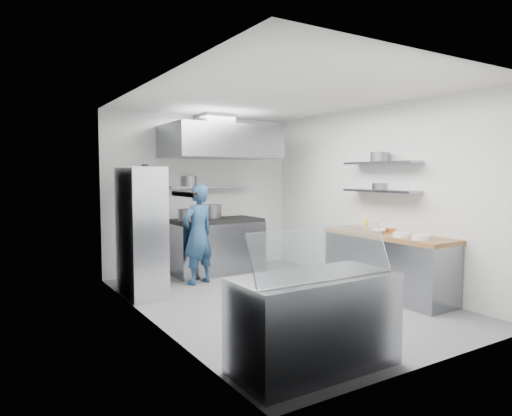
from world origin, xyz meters
TOP-DOWN VIEW (x-y plane):
  - floor at (0.00, 0.00)m, footprint 5.00×5.00m
  - ceiling at (0.00, 0.00)m, footprint 5.00×5.00m
  - wall_back at (0.00, 2.50)m, footprint 3.60×2.80m
  - wall_front at (0.00, -2.50)m, footprint 3.60×2.80m
  - wall_left at (-1.80, 0.00)m, footprint 2.80×5.00m
  - wall_right at (1.80, 0.00)m, footprint 2.80×5.00m
  - gas_range at (0.10, 2.10)m, footprint 1.60×0.80m
  - cooktop at (0.10, 2.10)m, footprint 1.57×0.78m
  - stock_pot_left at (-0.48, 2.10)m, footprint 0.26×0.26m
  - stock_pot_mid at (0.12, 2.34)m, footprint 0.37×0.37m
  - over_range_shelf at (0.10, 2.34)m, footprint 1.60×0.30m
  - shelf_pot_a at (-0.25, 2.47)m, footprint 0.27×0.27m
  - extractor_hood at (0.10, 1.93)m, footprint 1.90×1.15m
  - hood_duct at (0.10, 2.15)m, footprint 0.55×0.55m
  - red_firebox at (-1.25, 2.44)m, footprint 0.22×0.10m
  - chef at (-0.53, 1.49)m, footprint 0.66×0.53m
  - wire_rack at (-1.53, 1.25)m, footprint 0.50×0.90m
  - rack_bin_a at (-1.53, 0.95)m, footprint 0.16×0.20m
  - rack_bin_b at (-1.53, 1.32)m, footprint 0.14×0.18m
  - rack_jar at (-1.48, 1.17)m, footprint 0.10×0.10m
  - knife_strip at (-1.78, -0.90)m, footprint 0.04×0.55m
  - prep_counter_base at (1.48, -0.60)m, footprint 0.62×2.00m
  - prep_counter_top at (1.48, -0.60)m, footprint 0.65×2.04m
  - plate_stack_a at (1.37, -1.26)m, footprint 0.23×0.23m
  - plate_stack_b at (1.38, -0.94)m, footprint 0.24×0.24m
  - copper_pan at (1.64, -0.51)m, footprint 0.15×0.15m
  - squeeze_bottle at (1.46, -0.18)m, footprint 0.06×0.06m
  - mixing_bowl at (1.38, -0.48)m, footprint 0.27×0.27m
  - wall_shelf_lower at (1.64, -0.30)m, footprint 0.30×1.30m
  - wall_shelf_upper at (1.64, -0.30)m, footprint 0.30×1.30m
  - shelf_pot_c at (1.51, -0.41)m, footprint 0.23×0.23m
  - shelf_pot_d at (1.64, -0.27)m, footprint 0.27×0.27m
  - display_case at (-1.00, -2.00)m, footprint 1.50×0.70m
  - display_glass at (-1.00, -2.12)m, footprint 1.47×0.19m

SIDE VIEW (x-z plane):
  - floor at x=0.00m, z-range 0.00..0.00m
  - prep_counter_base at x=1.48m, z-range 0.00..0.84m
  - display_case at x=-1.00m, z-range 0.00..0.85m
  - gas_range at x=0.10m, z-range 0.00..0.90m
  - chef at x=-0.53m, z-range 0.00..1.59m
  - rack_bin_a at x=-1.53m, z-range 0.71..0.89m
  - prep_counter_top at x=1.48m, z-range 0.84..0.90m
  - wire_rack at x=-1.53m, z-range 0.00..1.85m
  - mixing_bowl at x=1.38m, z-range 0.90..0.95m
  - cooktop at x=0.10m, z-range 0.90..0.96m
  - plate_stack_a at x=1.37m, z-range 0.90..0.96m
  - plate_stack_b at x=1.38m, z-range 0.90..0.96m
  - copper_pan at x=1.64m, z-range 0.90..0.96m
  - squeeze_bottle at x=1.46m, z-range 0.90..1.08m
  - stock_pot_left at x=-0.48m, z-range 0.96..1.16m
  - display_glass at x=-1.00m, z-range 0.86..1.28m
  - stock_pot_mid at x=0.12m, z-range 0.96..1.20m
  - rack_bin_b at x=-1.53m, z-range 1.22..1.38m
  - wall_back at x=0.00m, z-range 1.39..1.41m
  - wall_front at x=0.00m, z-range 1.39..1.41m
  - wall_left at x=-1.80m, z-range 1.39..1.41m
  - wall_right at x=1.80m, z-range 1.39..1.41m
  - red_firebox at x=-1.25m, z-range 1.29..1.55m
  - wall_shelf_lower at x=1.64m, z-range 1.48..1.52m
  - over_range_shelf at x=0.10m, z-range 1.50..1.54m
  - knife_strip at x=-1.78m, z-range 1.53..1.57m
  - shelf_pot_c at x=1.51m, z-range 1.52..1.62m
  - shelf_pot_a at x=-0.25m, z-range 1.54..1.72m
  - rack_jar at x=-1.48m, z-range 1.71..1.89m
  - wall_shelf_upper at x=1.64m, z-range 1.90..1.94m
  - shelf_pot_d at x=1.64m, z-range 1.94..2.08m
  - extractor_hood at x=0.10m, z-range 2.02..2.57m
  - hood_duct at x=0.10m, z-range 2.56..2.80m
  - ceiling at x=0.00m, z-range 2.80..2.80m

